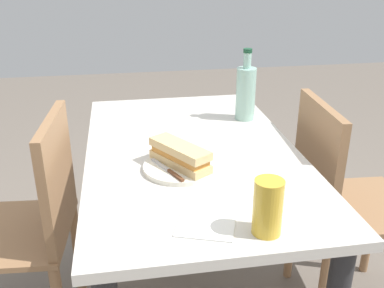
% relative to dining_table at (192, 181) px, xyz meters
% --- Properties ---
extents(dining_table, '(1.18, 0.71, 0.73)m').
position_rel_dining_table_xyz_m(dining_table, '(0.00, 0.00, 0.00)').
color(dining_table, beige).
rests_on(dining_table, ground).
extents(chair_far, '(0.43, 0.43, 0.87)m').
position_rel_dining_table_xyz_m(chair_far, '(-0.01, 0.55, -0.11)').
color(chair_far, '#936B47').
rests_on(chair_far, ground).
extents(chair_near, '(0.42, 0.42, 0.87)m').
position_rel_dining_table_xyz_m(chair_near, '(-0.03, -0.55, -0.11)').
color(chair_near, '#936B47').
rests_on(chair_near, ground).
extents(plate_near, '(0.23, 0.23, 0.01)m').
position_rel_dining_table_xyz_m(plate_near, '(-0.14, 0.06, 0.13)').
color(plate_near, silver).
rests_on(plate_near, dining_table).
extents(baguette_sandwich_near, '(0.22, 0.18, 0.07)m').
position_rel_dining_table_xyz_m(baguette_sandwich_near, '(-0.14, 0.06, 0.17)').
color(baguette_sandwich_near, '#DBB77A').
rests_on(baguette_sandwich_near, plate_near).
extents(knife_near, '(0.17, 0.08, 0.01)m').
position_rel_dining_table_xyz_m(knife_near, '(-0.18, 0.10, 0.14)').
color(knife_near, silver).
rests_on(knife_near, plate_near).
extents(water_bottle, '(0.08, 0.08, 0.28)m').
position_rel_dining_table_xyz_m(water_bottle, '(0.26, -0.26, 0.23)').
color(water_bottle, '#99C6B7').
rests_on(water_bottle, dining_table).
extents(beer_glass, '(0.07, 0.07, 0.14)m').
position_rel_dining_table_xyz_m(beer_glass, '(-0.51, -0.09, 0.19)').
color(beer_glass, gold).
rests_on(beer_glass, dining_table).
extents(paper_napkin, '(0.18, 0.18, 0.00)m').
position_rel_dining_table_xyz_m(paper_napkin, '(-0.45, 0.04, 0.12)').
color(paper_napkin, white).
rests_on(paper_napkin, dining_table).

